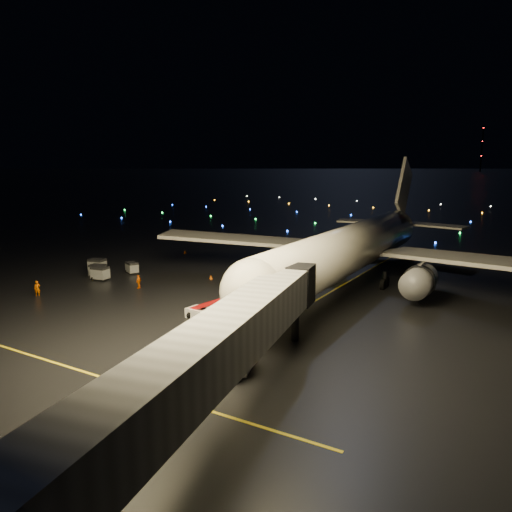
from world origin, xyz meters
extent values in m
plane|color=black|center=(0.00, 300.00, 0.00)|extent=(2000.00, 2000.00, 0.00)
cube|color=gold|center=(12.00, 15.00, 0.01)|extent=(0.25, 80.00, 0.02)
cube|color=silver|center=(13.62, -4.78, 1.04)|extent=(4.87, 3.62, 2.07)
imported|color=#F26100|center=(-15.63, 1.43, 0.87)|extent=(0.72, 0.75, 1.73)
imported|color=#F26100|center=(-8.28, 9.77, 0.82)|extent=(0.57, 1.02, 1.64)
cone|color=#E75E07|center=(-0.25, 19.40, 0.24)|extent=(0.54, 0.54, 0.47)
cone|color=#E75E07|center=(2.38, 20.13, 0.24)|extent=(0.48, 0.48, 0.48)
cone|color=#E75E07|center=(-3.71, 18.02, 0.25)|extent=(0.49, 0.49, 0.50)
cone|color=#E75E07|center=(-17.97, 30.48, 0.26)|extent=(0.47, 0.47, 0.52)
cylinder|color=black|center=(-60.00, 740.00, 32.00)|extent=(1.80, 1.80, 64.00)
cube|color=gray|center=(-15.51, 10.40, 0.86)|extent=(2.19, 1.66, 1.73)
cube|color=gray|center=(-14.85, 15.33, 0.75)|extent=(2.13, 1.86, 1.51)
cube|color=gray|center=(-17.02, 11.37, 0.83)|extent=(2.21, 1.76, 1.67)
cube|color=gray|center=(-19.58, 13.58, 0.89)|extent=(2.33, 1.83, 1.78)
camera|label=1|loc=(33.15, -32.51, 14.88)|focal=35.00mm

